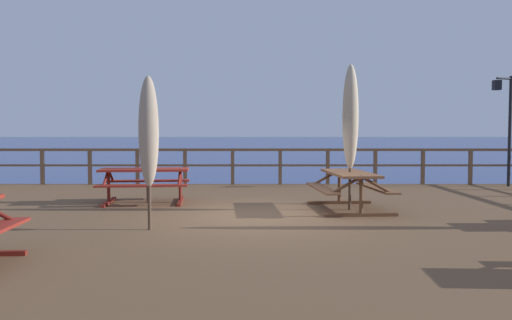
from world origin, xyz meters
TOP-DOWN VIEW (x-y plane):
  - ground_plane at (0.00, 0.00)m, footprint 600.00×600.00m
  - wooden_deck at (0.00, 0.00)m, footprint 16.14×12.01m
  - railing_waterside_far at (0.00, 5.86)m, footprint 15.94×0.10m
  - picnic_table_back_right at (1.88, 0.74)m, footprint 1.55×2.17m
  - picnic_table_front_right at (-2.49, 1.75)m, footprint 2.05×1.58m
  - patio_umbrella_tall_front at (1.89, 0.74)m, footprint 0.32×0.32m
  - patio_umbrella_tall_back_left at (-2.43, 1.82)m, footprint 0.32×0.32m
  - patio_umbrella_short_mid at (-1.72, -1.40)m, footprint 0.32×0.32m
  - lamp_post_hooked at (7.19, 5.23)m, footprint 0.65×0.35m

SIDE VIEW (x-z plane):
  - ground_plane at x=0.00m, z-range 0.00..0.00m
  - wooden_deck at x=0.00m, z-range 0.00..0.66m
  - picnic_table_front_right at x=-2.49m, z-range 0.83..1.61m
  - picnic_table_back_right at x=1.88m, z-range 0.83..1.61m
  - railing_waterside_far at x=0.00m, z-range 0.85..1.94m
  - patio_umbrella_short_mid at x=-1.72m, z-range 0.99..3.46m
  - patio_umbrella_tall_back_left at x=-2.43m, z-range 1.03..3.74m
  - patio_umbrella_tall_front at x=1.89m, z-range 1.06..3.99m
  - lamp_post_hooked at x=7.19m, z-range 1.17..4.37m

